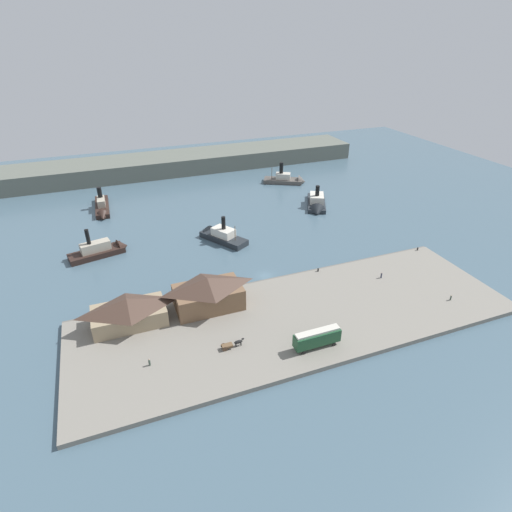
{
  "coord_description": "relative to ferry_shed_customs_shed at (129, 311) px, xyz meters",
  "views": [
    {
      "loc": [
        -39.41,
        -94.75,
        64.03
      ],
      "look_at": [
        0.51,
        8.79,
        2.0
      ],
      "focal_mm": 28.83,
      "sensor_mm": 36.0,
      "label": 1
    }
  ],
  "objects": [
    {
      "name": "ferry_moored_east",
      "position": [
        -2.57,
        78.17,
        -3.33
      ],
      "size": [
        5.67,
        23.83,
        9.91
      ],
      "color": "black",
      "rests_on": "ground"
    },
    {
      "name": "quay_promenade",
      "position": [
        39.36,
        -11.93,
        -4.21
      ],
      "size": [
        110.0,
        36.0,
        1.2
      ],
      "primitive_type": "cube",
      "color": "gray",
      "rests_on": "ground"
    },
    {
      "name": "ferry_departing_north",
      "position": [
        78.6,
        51.13,
        -3.28
      ],
      "size": [
        15.26,
        21.53,
        10.93
      ],
      "color": "#23282D",
      "rests_on": "ground"
    },
    {
      "name": "far_headland",
      "position": [
        39.36,
        120.07,
        -0.81
      ],
      "size": [
        180.0,
        24.0,
        8.0
      ],
      "primitive_type": "cube",
      "color": "#60665B",
      "rests_on": "ground"
    },
    {
      "name": "ground_plane",
      "position": [
        39.36,
        10.07,
        -4.81
      ],
      "size": [
        320.0,
        320.0,
        0.0
      ],
      "primitive_type": "plane",
      "color": "#476070"
    },
    {
      "name": "seawall_edge",
      "position": [
        39.36,
        6.47,
        -4.31
      ],
      "size": [
        110.0,
        0.8,
        1.0
      ],
      "primitive_type": "cube",
      "color": "#666159",
      "rests_on": "ground"
    },
    {
      "name": "mooring_post_east",
      "position": [
        54.12,
        5.05,
        -3.16
      ],
      "size": [
        0.44,
        0.44,
        0.9
      ],
      "primitive_type": "cylinder",
      "color": "black",
      "rests_on": "quay_promenade"
    },
    {
      "name": "ferry_shed_customs_shed",
      "position": [
        0.0,
        0.0,
        0.0
      ],
      "size": [
        17.46,
        9.86,
        7.11
      ],
      "color": "#998466",
      "rests_on": "quay_promenade"
    },
    {
      "name": "mooring_post_center_east",
      "position": [
        90.33,
        5.11,
        -3.16
      ],
      "size": [
        0.44,
        0.44,
        0.9
      ],
      "primitive_type": "cylinder",
      "color": "black",
      "rests_on": "quay_promenade"
    },
    {
      "name": "pedestrian_near_east_shed",
      "position": [
        79.59,
        -20.36,
        -2.92
      ],
      "size": [
        0.38,
        0.38,
        1.52
      ],
      "color": "#3D4C42",
      "rests_on": "quay_promenade"
    },
    {
      "name": "ferry_approaching_east",
      "position": [
        -4.3,
        41.02,
        -3.18
      ],
      "size": [
        19.16,
        9.56,
        11.46
      ],
      "color": "black",
      "rests_on": "ground"
    },
    {
      "name": "pedestrian_walking_west",
      "position": [
        69.23,
        -4.63,
        -2.83
      ],
      "size": [
        0.43,
        0.43,
        1.72
      ],
      "color": "#33384C",
      "rests_on": "quay_promenade"
    },
    {
      "name": "ferry_approaching_west",
      "position": [
        80.62,
        82.66,
        -3.3
      ],
      "size": [
        19.98,
        14.77,
        11.65
      ],
      "color": "#514C47",
      "rests_on": "ground"
    },
    {
      "name": "street_tram",
      "position": [
        38.04,
        -23.61,
        -1.02
      ],
      "size": [
        10.85,
        2.79,
        4.46
      ],
      "color": "#1E4C2D",
      "rests_on": "quay_promenade"
    },
    {
      "name": "ferry_shed_east_terminal",
      "position": [
        19.56,
        -0.29,
        0.76
      ],
      "size": [
        17.13,
        10.3,
        8.62
      ],
      "color": "brown",
      "rests_on": "quay_promenade"
    },
    {
      "name": "horse_cart",
      "position": [
        20.24,
        -17.09,
        -2.68
      ],
      "size": [
        5.39,
        1.44,
        1.87
      ],
      "color": "brown",
      "rests_on": "quay_promenade"
    },
    {
      "name": "ferry_moored_west",
      "position": [
        33.66,
        37.62,
        -3.13
      ],
      "size": [
        14.51,
        19.11,
        10.67
      ],
      "color": "#23282D",
      "rests_on": "ground"
    },
    {
      "name": "pedestrian_standing_center",
      "position": [
        2.21,
        -16.1,
        -2.82
      ],
      "size": [
        0.43,
        0.43,
        1.74
      ],
      "color": "#3D4C42",
      "rests_on": "quay_promenade"
    }
  ]
}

